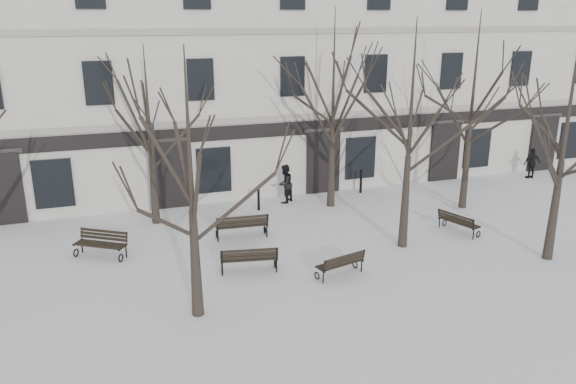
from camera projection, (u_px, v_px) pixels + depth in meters
name	position (u px, v px, depth m)	size (l,w,h in m)	color
ground	(313.00, 272.00, 18.11)	(100.00, 100.00, 0.00)	silver
building	(223.00, 66.00, 28.19)	(40.40, 10.20, 11.40)	silver
tree_1	(190.00, 155.00, 14.18)	(5.08, 5.08, 7.25)	black
tree_2	(411.00, 109.00, 18.69)	(5.52, 5.52, 7.89)	black
tree_3	(569.00, 109.00, 17.60)	(5.72, 5.72, 8.17)	black
tree_4	(148.00, 115.00, 21.14)	(4.86, 4.86, 6.94)	black
tree_5	(333.00, 86.00, 22.89)	(5.77, 5.77, 8.25)	black
tree_6	(474.00, 88.00, 22.71)	(5.72, 5.72, 8.17)	black
bench_1	(249.00, 258.00, 17.93)	(1.91, 0.96, 0.92)	black
bench_2	(341.00, 263.00, 17.69)	(1.70, 0.96, 0.81)	black
bench_3	(101.00, 243.00, 19.14)	(1.84, 1.51, 0.91)	black
bench_4	(242.00, 225.00, 20.70)	(1.98, 0.84, 0.97)	black
bench_5	(458.00, 222.00, 21.26)	(1.09, 1.70, 0.82)	black
bollard_a	(259.00, 198.00, 23.73)	(0.13, 0.13, 1.02)	black
bollard_b	(361.00, 181.00, 26.05)	(0.14, 0.14, 1.11)	black
pedestrian_b	(285.00, 202.00, 24.88)	(0.84, 0.65, 1.72)	black
pedestrian_c	(530.00, 178.00, 28.61)	(0.91, 0.38, 1.56)	black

